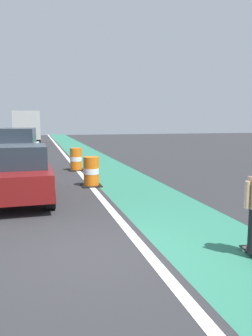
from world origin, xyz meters
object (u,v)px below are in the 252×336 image
Objects in this scene: parked_sedan_nearest at (19,174)px; traffic_barrel_front at (91,172)px; delivery_truck_down_block at (26,126)px; parked_suv_second at (18,149)px; traffic_barrel_mid at (76,160)px.

traffic_barrel_front is (2.46, 1.71, -0.30)m from parked_sedan_nearest.
traffic_barrel_front is 21.56m from delivery_truck_down_block.
parked_sedan_nearest is 23.07m from delivery_truck_down_block.
parked_suv_second is at bearing -90.06° from delivery_truck_down_block.
parked_sedan_nearest is 0.54× the size of delivery_truck_down_block.
traffic_barrel_front is 1.00× the size of traffic_barrel_mid.
delivery_truck_down_block is (-2.69, 17.30, 1.31)m from traffic_barrel_mid.
traffic_barrel_front is 0.14× the size of delivery_truck_down_block.
delivery_truck_down_block is (-2.78, 21.34, 1.31)m from traffic_barrel_front.
delivery_truck_down_block is at bearing 89.94° from parked_suv_second.
delivery_truck_down_block reaches higher than parked_suv_second.
parked_sedan_nearest is at bearing -89.20° from delivery_truck_down_block.
parked_suv_second is 5.77m from traffic_barrel_front.
traffic_barrel_mid is (2.36, 5.75, -0.30)m from parked_sedan_nearest.
traffic_barrel_mid is 17.56m from delivery_truck_down_block.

